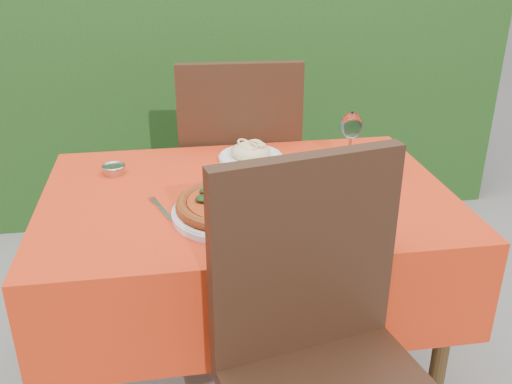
{
  "coord_description": "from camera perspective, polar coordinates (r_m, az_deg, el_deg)",
  "views": [
    {
      "loc": [
        -0.23,
        -1.6,
        1.49
      ],
      "look_at": [
        0.02,
        -0.05,
        0.77
      ],
      "focal_mm": 40.0,
      "sensor_mm": 36.0,
      "label": 1
    }
  ],
  "objects": [
    {
      "name": "water_glass",
      "position": [
        1.97,
        12.47,
        3.22
      ],
      "size": [
        0.07,
        0.07,
        0.09
      ],
      "color": "silver",
      "rests_on": "dining_table"
    },
    {
      "name": "fork",
      "position": [
        1.67,
        -9.31,
        -1.82
      ],
      "size": [
        0.08,
        0.18,
        0.0
      ],
      "primitive_type": "cube",
      "rotation": [
        0.0,
        0.0,
        0.34
      ],
      "color": "silver",
      "rests_on": "dining_table"
    },
    {
      "name": "chair_far",
      "position": [
        2.37,
        -1.74,
        2.73
      ],
      "size": [
        0.5,
        0.5,
        1.05
      ],
      "rotation": [
        0.0,
        0.0,
        3.09
      ],
      "color": "black",
      "rests_on": "ground"
    },
    {
      "name": "steel_ramekin",
      "position": [
        1.96,
        -14.03,
        2.16
      ],
      "size": [
        0.07,
        0.07,
        0.03
      ],
      "primitive_type": "cylinder",
      "color": "#B2B2B9",
      "rests_on": "dining_table"
    },
    {
      "name": "hedge",
      "position": [
        3.21,
        -5.0,
        14.35
      ],
      "size": [
        3.2,
        0.55,
        1.78
      ],
      "color": "black",
      "rests_on": "ground"
    },
    {
      "name": "wine_glass",
      "position": [
        1.98,
        9.51,
        6.37
      ],
      "size": [
        0.08,
        0.08,
        0.18
      ],
      "color": "silver",
      "rests_on": "dining_table"
    },
    {
      "name": "dining_table",
      "position": [
        1.84,
        -0.86,
        -4.24
      ],
      "size": [
        1.26,
        0.86,
        0.75
      ],
      "color": "#402A14",
      "rests_on": "ground"
    },
    {
      "name": "chair_near",
      "position": [
        1.39,
        6.76,
        -15.42
      ],
      "size": [
        0.56,
        0.56,
        1.04
      ],
      "rotation": [
        0.0,
        0.0,
        0.21
      ],
      "color": "black",
      "rests_on": "ground"
    },
    {
      "name": "pizza_plate",
      "position": [
        1.61,
        -2.36,
        -1.46
      ],
      "size": [
        0.35,
        0.35,
        0.06
      ],
      "rotation": [
        0.0,
        0.0,
        -0.01
      ],
      "color": "silver",
      "rests_on": "dining_table"
    },
    {
      "name": "pasta_plate",
      "position": [
        2.01,
        -0.54,
        3.81
      ],
      "size": [
        0.23,
        0.23,
        0.06
      ],
      "rotation": [
        0.0,
        0.0,
        -0.15
      ],
      "color": "silver",
      "rests_on": "dining_table"
    },
    {
      "name": "ground",
      "position": [
        2.2,
        -0.76,
        -17.98
      ],
      "size": [
        60.0,
        60.0,
        0.0
      ],
      "primitive_type": "plane",
      "color": "slate",
      "rests_on": "ground"
    }
  ]
}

